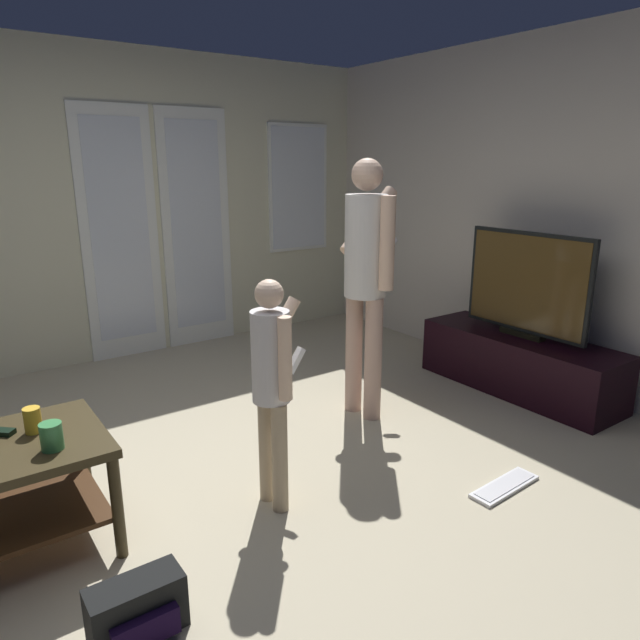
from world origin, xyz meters
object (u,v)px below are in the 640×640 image
Objects in this scene: person_child at (272,375)px; backpack at (138,610)px; flat_screen_tv at (527,285)px; cup_by_laptop at (33,420)px; loose_keyboard at (505,486)px; person_adult at (367,267)px; tv_stand at (519,363)px; cup_near_edge at (51,436)px.

backpack is (-0.83, -0.42, -0.58)m from person_child.
flat_screen_tv is 3.22m from cup_by_laptop.
backpack is at bearing -152.97° from person_child.
loose_keyboard is at bearing -25.56° from cup_by_laptop.
person_adult reaches higher than person_child.
cup_by_laptop is at bearing 176.87° from flat_screen_tv.
person_child is 2.56× the size of loose_keyboard.
backpack is (-3.05, -0.63, -0.10)m from tv_stand.
person_child is at bearing -174.58° from flat_screen_tv.
cup_near_edge reaches higher than tv_stand.
person_child is 1.09m from backpack.
cup_by_laptop is (-3.20, 0.18, -0.23)m from flat_screen_tv.
cup_near_edge is (-3.17, -0.03, 0.36)m from tv_stand.
person_adult reaches higher than tv_stand.
backpack is 0.75× the size of loose_keyboard.
tv_stand is 13.15× the size of cup_by_laptop.
flat_screen_tv is at bearing 114.93° from tv_stand.
person_adult is at bearing 27.92° from backpack.
flat_screen_tv is 8.65× the size of cup_by_laptop.
person_child is 1.05m from cup_by_laptop.
cup_near_edge is 0.21m from cup_by_laptop.
backpack is at bearing -79.19° from cup_near_edge.
person_adult is at bearing 28.62° from person_child.
person_adult is 4.98× the size of backpack.
flat_screen_tv is 1.26m from person_adult.
person_adult is 3.74× the size of loose_keyboard.
person_adult reaches higher than backpack.
person_adult is 2.06m from cup_near_edge.
tv_stand is 3.12m from backpack.
person_adult is 14.63× the size of cup_near_edge.
flat_screen_tv reaches higher than backpack.
person_child is (-2.23, -0.21, 0.47)m from tv_stand.
flat_screen_tv is 2.18× the size of loose_keyboard.
person_adult is at bearing 163.29° from flat_screen_tv.
loose_keyboard is (-1.18, -0.79, -0.79)m from flat_screen_tv.
cup_near_edge is (-1.98, -0.39, -0.43)m from person_adult.
person_adult is at bearing 163.15° from tv_stand.
cup_near_edge is at bearing 100.81° from backpack.
loose_keyboard is at bearing -29.02° from person_child.
loose_keyboard is 2.20m from cup_near_edge.
cup_by_laptop is (-0.03, 0.21, -0.00)m from cup_near_edge.
backpack is 2.94× the size of cup_near_edge.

